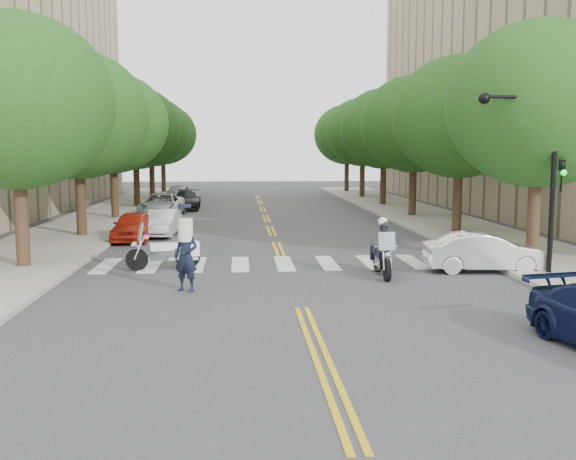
{
  "coord_description": "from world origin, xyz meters",
  "views": [
    {
      "loc": [
        -1.53,
        -15.81,
        3.95
      ],
      "look_at": [
        0.08,
        5.71,
        1.3
      ],
      "focal_mm": 40.0,
      "sensor_mm": 36.0,
      "label": 1
    }
  ],
  "objects": [
    {
      "name": "tree_r_2",
      "position": [
        8.8,
        22.0,
        5.55
      ],
      "size": [
        6.4,
        6.4,
        8.45
      ],
      "color": "#382316",
      "rests_on": "ground"
    },
    {
      "name": "convertible",
      "position": [
        6.5,
        4.5,
        0.65
      ],
      "size": [
        4.07,
        1.78,
        1.3
      ],
      "primitive_type": "imported",
      "rotation": [
        0.0,
        0.0,
        1.47
      ],
      "color": "white",
      "rests_on": "ground"
    },
    {
      "name": "tree_r_1",
      "position": [
        8.8,
        14.0,
        5.55
      ],
      "size": [
        6.4,
        6.4,
        8.45
      ],
      "color": "#382316",
      "rests_on": "ground"
    },
    {
      "name": "ground",
      "position": [
        0.0,
        0.0,
        0.0
      ],
      "size": [
        140.0,
        140.0,
        0.0
      ],
      "primitive_type": "plane",
      "color": "#38383A",
      "rests_on": "ground"
    },
    {
      "name": "tree_r_5",
      "position": [
        8.8,
        46.0,
        5.55
      ],
      "size": [
        6.4,
        6.4,
        8.45
      ],
      "color": "#382316",
      "rests_on": "ground"
    },
    {
      "name": "motorcycle_police",
      "position": [
        2.96,
        4.09,
        0.84
      ],
      "size": [
        0.8,
        2.33,
        1.89
      ],
      "rotation": [
        0.0,
        0.0,
        3.1
      ],
      "color": "black",
      "rests_on": "ground"
    },
    {
      "name": "tree_r_3",
      "position": [
        8.8,
        30.0,
        5.55
      ],
      "size": [
        6.4,
        6.4,
        8.45
      ],
      "color": "#382316",
      "rests_on": "ground"
    },
    {
      "name": "motorcycle_parked",
      "position": [
        -3.93,
        5.84,
        0.56
      ],
      "size": [
        2.45,
        1.03,
        1.61
      ],
      "rotation": [
        0.0,
        0.0,
        1.84
      ],
      "color": "black",
      "rests_on": "ground"
    },
    {
      "name": "tree_l_0",
      "position": [
        -8.8,
        6.0,
        5.55
      ],
      "size": [
        6.4,
        6.4,
        8.45
      ],
      "color": "#382316",
      "rests_on": "ground"
    },
    {
      "name": "sidewalk_left",
      "position": [
        -9.5,
        22.0,
        0.07
      ],
      "size": [
        5.0,
        60.0,
        0.15
      ],
      "primitive_type": "cube",
      "color": "#9E9991",
      "rests_on": "ground"
    },
    {
      "name": "tree_l_1",
      "position": [
        -8.8,
        14.0,
        5.55
      ],
      "size": [
        6.4,
        6.4,
        8.45
      ],
      "color": "#382316",
      "rests_on": "ground"
    },
    {
      "name": "parked_car_b",
      "position": [
        -5.2,
        14.5,
        0.61
      ],
      "size": [
        1.52,
        3.79,
        1.22
      ],
      "primitive_type": "imported",
      "rotation": [
        0.0,
        0.0,
        -0.06
      ],
      "color": "silver",
      "rests_on": "ground"
    },
    {
      "name": "officer_standing",
      "position": [
        -3.07,
        2.23,
        1.0
      ],
      "size": [
        0.86,
        0.75,
        1.99
      ],
      "primitive_type": "imported",
      "rotation": [
        0.0,
        0.0,
        -0.47
      ],
      "color": "black",
      "rests_on": "ground"
    },
    {
      "name": "tree_l_4",
      "position": [
        -8.8,
        38.0,
        5.55
      ],
      "size": [
        6.4,
        6.4,
        8.45
      ],
      "color": "#382316",
      "rests_on": "ground"
    },
    {
      "name": "traffic_signal_pole",
      "position": [
        7.72,
        3.5,
        3.72
      ],
      "size": [
        2.82,
        0.42,
        6.0
      ],
      "color": "black",
      "rests_on": "ground"
    },
    {
      "name": "parked_car_c",
      "position": [
        -6.3,
        23.5,
        0.71
      ],
      "size": [
        2.54,
        5.19,
        1.42
      ],
      "primitive_type": "imported",
      "rotation": [
        0.0,
        0.0,
        -0.04
      ],
      "color": "#A1A5A9",
      "rests_on": "ground"
    },
    {
      "name": "tree_l_2",
      "position": [
        -8.8,
        22.0,
        5.55
      ],
      "size": [
        6.4,
        6.4,
        8.45
      ],
      "color": "#382316",
      "rests_on": "ground"
    },
    {
      "name": "tree_l_3",
      "position": [
        -8.8,
        30.0,
        5.55
      ],
      "size": [
        6.4,
        6.4,
        8.45
      ],
      "color": "#382316",
      "rests_on": "ground"
    },
    {
      "name": "sidewalk_right",
      "position": [
        9.5,
        22.0,
        0.07
      ],
      "size": [
        5.0,
        60.0,
        0.15
      ],
      "primitive_type": "cube",
      "color": "#9E9991",
      "rests_on": "ground"
    },
    {
      "name": "parked_car_a",
      "position": [
        -6.3,
        12.92,
        0.65
      ],
      "size": [
        1.61,
        3.86,
        1.31
      ],
      "primitive_type": "imported",
      "rotation": [
        0.0,
        0.0,
        -0.02
      ],
      "color": "red",
      "rests_on": "ground"
    },
    {
      "name": "tree_r_0",
      "position": [
        8.8,
        6.0,
        5.55
      ],
      "size": [
        6.4,
        6.4,
        8.45
      ],
      "color": "#382316",
      "rests_on": "ground"
    },
    {
      "name": "tree_l_5",
      "position": [
        -8.8,
        46.0,
        5.55
      ],
      "size": [
        6.4,
        6.4,
        8.45
      ],
      "color": "#382316",
      "rests_on": "ground"
    },
    {
      "name": "parked_car_d",
      "position": [
        -5.2,
        28.5,
        0.65
      ],
      "size": [
        1.92,
        4.51,
        1.3
      ],
      "primitive_type": "imported",
      "rotation": [
        0.0,
        0.0,
        0.02
      ],
      "color": "black",
      "rests_on": "ground"
    },
    {
      "name": "tree_r_4",
      "position": [
        8.8,
        38.0,
        5.55
      ],
      "size": [
        6.4,
        6.4,
        8.45
      ],
      "color": "#382316",
      "rests_on": "ground"
    },
    {
      "name": "parked_car_e",
      "position": [
        -6.3,
        34.0,
        0.73
      ],
      "size": [
        1.95,
        4.4,
        1.47
      ],
      "primitive_type": "imported",
      "rotation": [
        0.0,
        0.0,
        -0.05
      ],
      "color": "#A9AAAF",
      "rests_on": "ground"
    }
  ]
}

